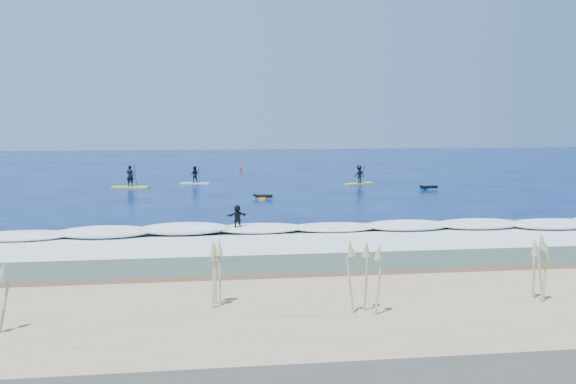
{
  "coord_description": "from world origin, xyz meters",
  "views": [
    {
      "loc": [
        -6.14,
        -42.95,
        5.99
      ],
      "look_at": [
        0.23,
        3.21,
        0.6
      ],
      "focal_mm": 40.0,
      "sensor_mm": 36.0,
      "label": 1
    }
  ],
  "objects": [
    {
      "name": "dune_grass",
      "position": [
        0.0,
        -27.0,
        1.85
      ],
      "size": [
        40.0,
        4.0,
        1.7
      ],
      "primitive_type": null,
      "color": "tan",
      "rests_on": "dune"
    },
    {
      "name": "marker_buoy",
      "position": [
        -1.61,
        28.88,
        0.3
      ],
      "size": [
        0.29,
        0.29,
        0.69
      ],
      "rotation": [
        0.0,
        0.0,
        0.19
      ],
      "color": "#DD4513",
      "rests_on": "ground"
    },
    {
      "name": "shallow_water",
      "position": [
        0.0,
        -14.0,
        0.01
      ],
      "size": [
        90.0,
        13.0,
        0.01
      ],
      "primitive_type": "cube",
      "color": "#344739",
      "rests_on": "ground"
    },
    {
      "name": "sup_paddler_right",
      "position": [
        8.24,
        13.75,
        0.78
      ],
      "size": [
        2.88,
        1.81,
        1.99
      ],
      "rotation": [
        0.0,
        0.0,
        0.42
      ],
      "color": "yellow",
      "rests_on": "ground"
    },
    {
      "name": "wet_sand_strip",
      "position": [
        0.0,
        -21.5,
        0.0
      ],
      "size": [
        90.0,
        5.0,
        0.08
      ],
      "primitive_type": "cube",
      "color": "#4E3424",
      "rests_on": "ground"
    },
    {
      "name": "ground",
      "position": [
        0.0,
        0.0,
        0.0
      ],
      "size": [
        160.0,
        160.0,
        0.0
      ],
      "primitive_type": "plane",
      "color": "#030D40",
      "rests_on": "ground"
    },
    {
      "name": "sup_paddler_left",
      "position": [
        -12.13,
        13.53,
        0.7
      ],
      "size": [
        3.27,
        1.43,
        2.23
      ],
      "rotation": [
        0.0,
        0.0,
        -0.21
      ],
      "color": "yellow",
      "rests_on": "ground"
    },
    {
      "name": "whitewater",
      "position": [
        0.0,
        -13.0,
        0.0
      ],
      "size": [
        34.0,
        5.0,
        0.02
      ],
      "primitive_type": "cube",
      "color": "silver",
      "rests_on": "ground"
    },
    {
      "name": "prone_paddler_far",
      "position": [
        12.87,
        8.45,
        0.15
      ],
      "size": [
        1.64,
        2.12,
        0.43
      ],
      "rotation": [
        0.0,
        0.0,
        1.77
      ],
      "color": "#165FA9",
      "rests_on": "ground"
    },
    {
      "name": "dune",
      "position": [
        0.0,
        -27.0,
        0.0
      ],
      "size": [
        90.0,
        7.0,
        2.0
      ],
      "primitive_type": "cube",
      "color": "tan",
      "rests_on": "ground"
    },
    {
      "name": "wave_surfer",
      "position": [
        -4.23,
        -9.74,
        0.76
      ],
      "size": [
        1.89,
        1.05,
        1.32
      ],
      "rotation": [
        0.0,
        0.0,
        0.32
      ],
      "color": "white",
      "rests_on": "breaking_wave"
    },
    {
      "name": "prone_paddler_near",
      "position": [
        -1.52,
        4.21,
        0.13
      ],
      "size": [
        1.46,
        1.89,
        0.38
      ],
      "rotation": [
        0.0,
        0.0,
        1.39
      ],
      "color": "#EFAA1A",
      "rests_on": "ground"
    },
    {
      "name": "sup_paddler_center",
      "position": [
        -6.63,
        16.05,
        0.69
      ],
      "size": [
        2.69,
        1.08,
        1.84
      ],
      "rotation": [
        0.0,
        0.0,
        -0.17
      ],
      "color": "white",
      "rests_on": "ground"
    },
    {
      "name": "breaking_wave",
      "position": [
        0.0,
        -10.0,
        0.0
      ],
      "size": [
        40.0,
        6.0,
        0.3
      ],
      "primitive_type": "cube",
      "color": "white",
      "rests_on": "ground"
    }
  ]
}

